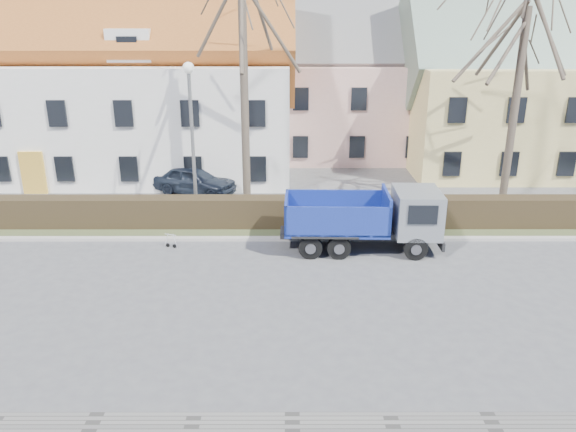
{
  "coord_description": "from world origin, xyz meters",
  "views": [
    {
      "loc": [
        -0.11,
        -16.55,
        8.62
      ],
      "look_at": [
        -0.08,
        3.04,
        1.6
      ],
      "focal_mm": 35.0,
      "sensor_mm": 36.0,
      "label": 1
    }
  ],
  "objects_px": {
    "dump_truck": "(357,219)",
    "cart_frame": "(166,239)",
    "parked_car_a": "(195,180)",
    "streetlight": "(193,144)"
  },
  "relations": [
    {
      "from": "dump_truck",
      "to": "parked_car_a",
      "type": "xyz_separation_m",
      "value": [
        -7.39,
        7.27,
        -0.52
      ]
    },
    {
      "from": "dump_truck",
      "to": "streetlight",
      "type": "distance_m",
      "value": 7.8
    },
    {
      "from": "dump_truck",
      "to": "streetlight",
      "type": "xyz_separation_m",
      "value": [
        -6.7,
        3.33,
        2.22
      ]
    },
    {
      "from": "dump_truck",
      "to": "parked_car_a",
      "type": "distance_m",
      "value": 10.38
    },
    {
      "from": "streetlight",
      "to": "cart_frame",
      "type": "distance_m",
      "value": 4.48
    },
    {
      "from": "cart_frame",
      "to": "parked_car_a",
      "type": "height_order",
      "value": "parked_car_a"
    },
    {
      "from": "dump_truck",
      "to": "streetlight",
      "type": "relative_size",
      "value": 0.9
    },
    {
      "from": "dump_truck",
      "to": "cart_frame",
      "type": "xyz_separation_m",
      "value": [
        -7.43,
        0.23,
        -0.93
      ]
    },
    {
      "from": "dump_truck",
      "to": "cart_frame",
      "type": "height_order",
      "value": "dump_truck"
    },
    {
      "from": "streetlight",
      "to": "cart_frame",
      "type": "xyz_separation_m",
      "value": [
        -0.73,
        -3.1,
        -3.15
      ]
    }
  ]
}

